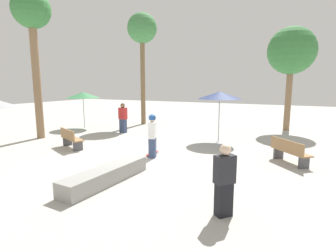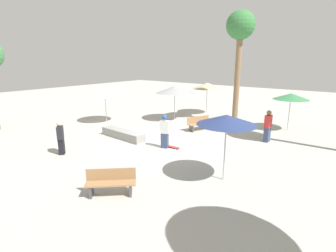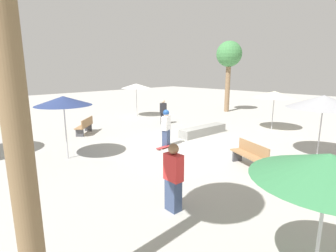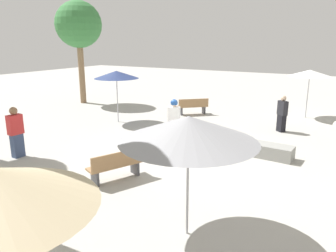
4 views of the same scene
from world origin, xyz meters
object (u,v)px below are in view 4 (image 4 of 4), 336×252
at_px(shade_umbrella_white, 310,73).
at_px(skateboard, 164,140).
at_px(shade_umbrella_grey, 189,129).
at_px(bystander_watching, 282,114).
at_px(bench_far, 193,106).
at_px(bystander_far, 16,132).
at_px(palm_tree_right, 79,25).
at_px(concrete_ledge, 248,147).
at_px(shade_umbrella_navy, 116,75).
at_px(skater_main, 174,119).
at_px(bench_near, 116,165).

bearing_deg(shade_umbrella_white, skateboard, 150.15).
distance_m(shade_umbrella_grey, bystander_watching, 8.96).
bearing_deg(shade_umbrella_white, bench_far, 113.05).
bearing_deg(bystander_far, palm_tree_right, 35.35).
height_order(bench_far, shade_umbrella_grey, shade_umbrella_grey).
bearing_deg(bench_far, shade_umbrella_white, -19.33).
distance_m(concrete_ledge, bystander_watching, 3.52).
xyz_separation_m(skateboard, palm_tree_right, (4.51, 8.54, 4.57)).
bearing_deg(shade_umbrella_navy, bystander_far, -178.24).
bearing_deg(bystander_far, skateboard, -37.51).
distance_m(shade_umbrella_navy, bystander_watching, 7.58).
relative_size(shade_umbrella_navy, bystander_watching, 1.55).
distance_m(shade_umbrella_navy, bystander_far, 5.72).
relative_size(skateboard, shade_umbrella_navy, 0.33).
bearing_deg(skater_main, palm_tree_right, -44.60).
bearing_deg(bystander_watching, bench_near, 110.05).
relative_size(bench_near, shade_umbrella_navy, 0.68).
xyz_separation_m(shade_umbrella_white, bystander_watching, (-3.35, 0.52, -1.44)).
relative_size(shade_umbrella_grey, palm_tree_right, 0.44).
relative_size(bench_near, shade_umbrella_white, 0.69).
bearing_deg(shade_umbrella_navy, skateboard, -115.35).
xyz_separation_m(skateboard, bench_far, (4.91, 1.15, 0.37)).
distance_m(shade_umbrella_grey, bystander_far, 7.16).
bearing_deg(bystander_far, shade_umbrella_navy, 5.49).
xyz_separation_m(bench_near, shade_umbrella_grey, (-1.37, -2.89, 1.76)).
xyz_separation_m(skater_main, bench_far, (4.71, 1.48, -0.47)).
xyz_separation_m(bench_far, shade_umbrella_navy, (-3.22, 2.40, 1.82)).
bearing_deg(bystander_watching, concrete_ledge, 124.95).
xyz_separation_m(shade_umbrella_grey, palm_tree_right, (9.58, 12.09, 2.44)).
relative_size(concrete_ledge, shade_umbrella_grey, 1.14).
distance_m(skater_main, shade_umbrella_white, 8.01).
bearing_deg(concrete_ledge, skater_main, 92.55).
xyz_separation_m(concrete_ledge, bench_near, (-4.02, 2.53, 0.20)).
bearing_deg(bench_near, skater_main, 28.54).
xyz_separation_m(skateboard, bystander_far, (-3.86, 3.39, 0.79)).
height_order(shade_umbrella_white, bystander_far, shade_umbrella_white).
relative_size(bench_near, shade_umbrella_grey, 0.62).
bearing_deg(skater_main, bench_near, 76.22).
bearing_deg(concrete_ledge, bystander_watching, -6.37).
distance_m(concrete_ledge, shade_umbrella_white, 7.16).
relative_size(shade_umbrella_navy, bystander_far, 1.43).
relative_size(bench_far, bystander_watching, 0.95).
height_order(bench_near, bench_far, same).
distance_m(skateboard, bench_near, 3.77).
bearing_deg(skateboard, shade_umbrella_white, -121.76).
xyz_separation_m(shade_umbrella_navy, bystander_watching, (2.10, -7.13, -1.46)).
xyz_separation_m(concrete_ledge, bench_far, (4.58, 4.34, 0.20)).
bearing_deg(bystander_far, concrete_ledge, -53.75).
xyz_separation_m(skater_main, palm_tree_right, (4.31, 8.87, 3.74)).
relative_size(skateboard, shade_umbrella_white, 0.34).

